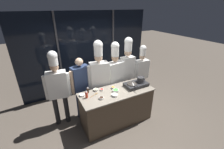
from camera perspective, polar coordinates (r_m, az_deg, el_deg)
ground_plane at (r=4.23m, az=1.66°, el=-17.20°), size 24.00×24.00×0.00m
window_wall_back at (r=5.17m, az=-9.11°, el=7.88°), size 4.41×0.09×2.70m
demo_counter at (r=3.93m, az=1.75°, el=-12.17°), size 1.83×0.73×0.93m
portable_stove at (r=3.93m, az=9.13°, el=-3.71°), size 0.59×0.37×0.10m
frying_pan at (r=3.82m, az=7.59°, el=-3.21°), size 0.25×0.44×0.05m
stock_pot at (r=3.96m, az=10.83°, el=-1.74°), size 0.21×0.18×0.13m
squeeze_bottle_chili at (r=3.43m, az=-9.69°, el=-7.47°), size 0.06×0.06×0.19m
squeeze_bottle_soy at (r=3.63m, az=-9.22°, el=-5.79°), size 0.05×0.05×0.16m
prep_bowl_bell_pepper at (r=3.71m, az=-3.91°, el=-5.76°), size 0.10×0.10×0.04m
prep_bowl_scallions at (r=3.65m, az=1.41°, el=-6.09°), size 0.16×0.16×0.06m
prep_bowl_carrots at (r=3.77m, az=0.41°, el=-4.99°), size 0.10×0.10×0.05m
prep_bowl_bean_sprouts at (r=3.49m, az=0.98°, el=-7.76°), size 0.15×0.15×0.05m
prep_bowl_onion at (r=3.56m, az=-11.34°, el=-7.62°), size 0.14×0.14×0.04m
prep_bowl_soy_glaze at (r=3.40m, az=-4.12°, el=-8.90°), size 0.12×0.12×0.04m
prep_bowl_ginger at (r=3.71m, az=-6.19°, el=-5.76°), size 0.12×0.12×0.05m
serving_spoon_slotted at (r=3.57m, az=-6.30°, el=-7.43°), size 0.23×0.12×0.02m
chef_head at (r=3.76m, az=-20.11°, el=-3.74°), size 0.59×0.30×1.95m
person_guest at (r=3.93m, az=-11.69°, el=-3.14°), size 0.58×0.31×1.69m
chef_sous at (r=3.91m, az=-4.90°, el=-0.03°), size 0.62×0.32×2.09m
chef_line at (r=4.14m, az=1.12°, el=0.43°), size 0.62×0.32×2.00m
chef_pastry at (r=4.37m, az=5.87°, el=3.07°), size 0.54×0.25×2.06m
chef_apprentice at (r=4.73m, az=11.08°, el=1.87°), size 0.56×0.24×1.79m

